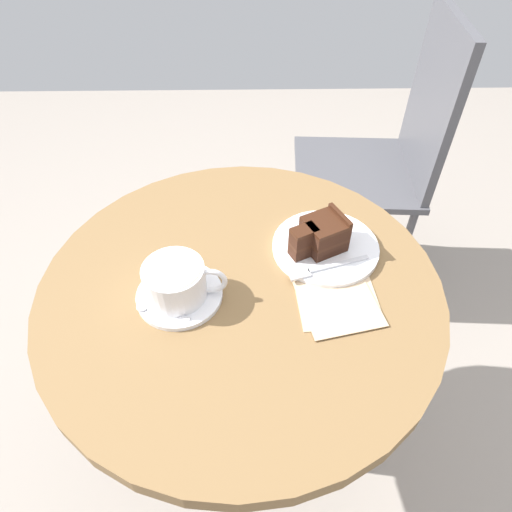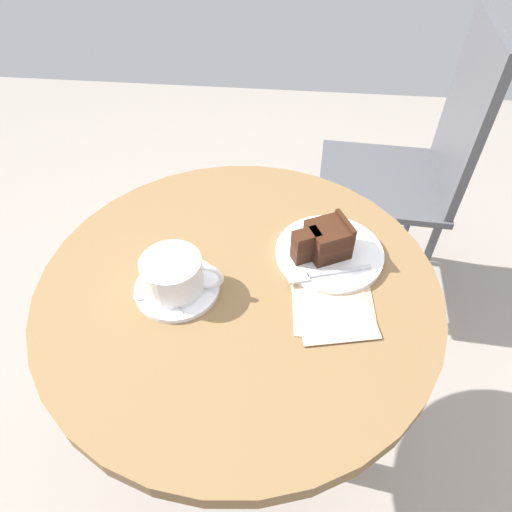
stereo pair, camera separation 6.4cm
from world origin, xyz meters
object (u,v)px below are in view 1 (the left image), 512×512
object	(u,v)px
saucer	(180,295)
coffee_cup	(176,281)
napkin	(337,299)
fork	(319,269)
cafe_chair	(389,149)
cake_plate	(325,247)
teaspoon	(156,310)
cake_slice	(321,235)

from	to	relation	value
saucer	coffee_cup	bearing A→B (deg)	-123.35
saucer	napkin	distance (m)	0.27
saucer	napkin	bearing A→B (deg)	-2.84
saucer	fork	distance (m)	0.25
coffee_cup	cafe_chair	distance (m)	0.91
fork	napkin	size ratio (longest dim) A/B	0.91
fork	cafe_chair	world-z (taller)	cafe_chair
coffee_cup	cafe_chair	xyz separation A→B (m)	(0.55, 0.70, -0.20)
cake_plate	cafe_chair	size ratio (longest dim) A/B	0.21
teaspoon	fork	size ratio (longest dim) A/B	0.61
napkin	fork	bearing A→B (deg)	112.89
teaspoon	cake_slice	bearing A→B (deg)	-136.06
teaspoon	cake_slice	world-z (taller)	cake_slice
cake_plate	cake_slice	world-z (taller)	cake_slice
napkin	cake_slice	bearing A→B (deg)	98.74
cake_plate	fork	world-z (taller)	fork
cake_plate	napkin	size ratio (longest dim) A/B	1.21
saucer	napkin	world-z (taller)	saucer
fork	cafe_chair	distance (m)	0.74
cake_slice	fork	world-z (taller)	cake_slice
fork	napkin	distance (m)	0.07
cake_plate	cafe_chair	bearing A→B (deg)	64.03
cake_slice	cafe_chair	distance (m)	0.69
cake_slice	napkin	xyz separation A→B (m)	(0.02, -0.12, -0.04)
coffee_cup	fork	distance (m)	0.25
teaspoon	cake_slice	xyz separation A→B (m)	(0.28, 0.14, 0.03)
napkin	cafe_chair	xyz separation A→B (m)	(0.28, 0.71, -0.16)
cake_plate	fork	size ratio (longest dim) A/B	1.33
saucer	coffee_cup	xyz separation A→B (m)	(-0.00, -0.00, 0.04)
teaspoon	cafe_chair	distance (m)	0.95
fork	saucer	bearing A→B (deg)	-6.10
teaspoon	cake_plate	bearing A→B (deg)	-136.11
saucer	coffee_cup	size ratio (longest dim) A/B	1.06
coffee_cup	cake_slice	bearing A→B (deg)	22.75
cake_plate	cake_slice	size ratio (longest dim) A/B	1.77
cake_plate	cafe_chair	distance (m)	0.67
saucer	cake_slice	bearing A→B (deg)	22.49
saucer	cake_slice	world-z (taller)	cake_slice
napkin	cafe_chair	size ratio (longest dim) A/B	0.18
teaspoon	fork	distance (m)	0.29
teaspoon	cake_plate	world-z (taller)	teaspoon
fork	teaspoon	bearing A→B (deg)	0.13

